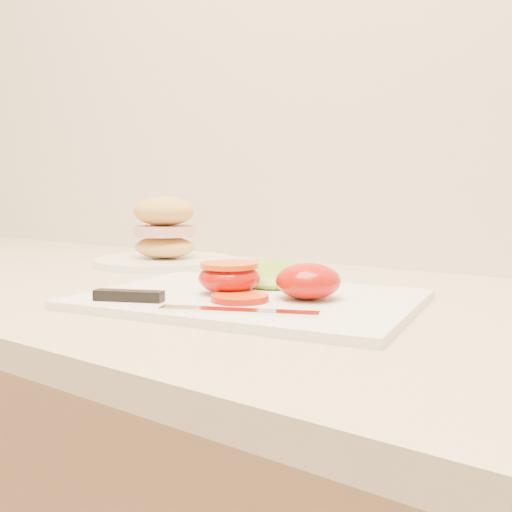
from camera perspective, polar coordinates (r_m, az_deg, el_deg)
The scene contains 7 objects.
cutting_board at distance 0.67m, azimuth -0.50°, elevation -4.33°, with size 0.38×0.27×0.01m, color white.
tomato_half_dome at distance 0.64m, azimuth 5.24°, elevation -2.49°, with size 0.07×0.07×0.04m, color #B41100.
tomato_half_cut at distance 0.68m, azimuth -2.68°, elevation -2.06°, with size 0.07×0.07×0.04m.
tomato_slice_0 at distance 0.63m, azimuth -1.64°, elevation -4.20°, with size 0.06×0.06×0.01m, color #F05311.
lettuce_leaf_0 at distance 0.74m, azimuth 1.12°, elevation -1.85°, with size 0.14×0.10×0.03m, color #90C333.
knife at distance 0.61m, azimuth -8.69°, elevation -4.50°, with size 0.25×0.09×0.01m.
sandwich_plate at distance 1.04m, azimuth -9.16°, elevation 1.59°, with size 0.25×0.25×0.12m.
Camera 1 is at (0.17, 1.08, 1.06)m, focal length 40.00 mm.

